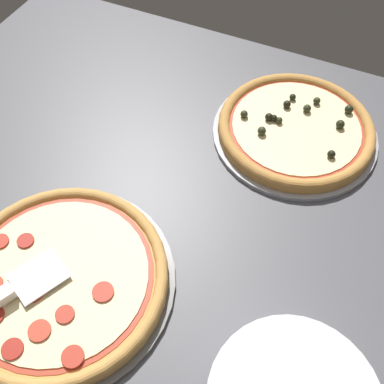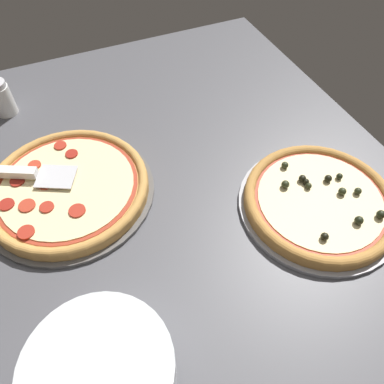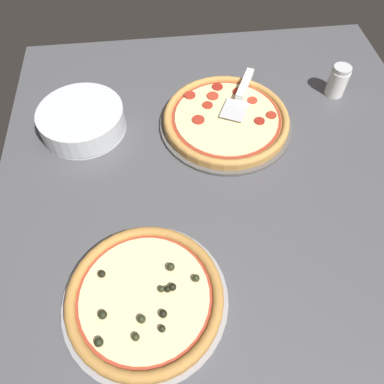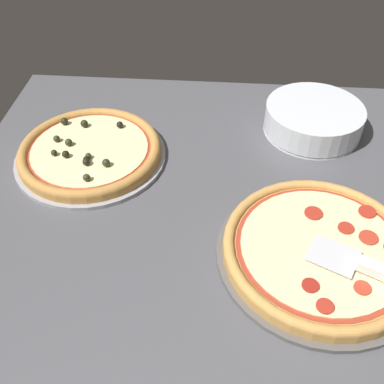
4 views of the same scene
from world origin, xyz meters
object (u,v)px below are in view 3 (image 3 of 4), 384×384
Objects in this scene: serving_spatula at (243,89)px; parmesan_shaker at (338,81)px; pizza_back at (145,297)px; plate_stack at (82,120)px; pizza_front at (226,118)px.

serving_spatula is 2.22× the size of parmesan_shaker.
pizza_back is 1.37× the size of plate_stack.
serving_spatula reaches higher than pizza_front.
plate_stack reaches higher than pizza_front.
plate_stack is (41.04, -3.17, 0.98)cm from pizza_front.
serving_spatula is at bearing -124.65° from pizza_front.
parmesan_shaker is (-61.88, -59.69, 2.44)cm from pizza_back.
plate_stack is at bearing -4.41° from pizza_front.
parmesan_shaker is at bearing -179.54° from serving_spatula.
pizza_back is at bearing 61.44° from serving_spatula.
serving_spatula is (-6.59, -9.53, 2.27)cm from pizza_front.
parmesan_shaker reaches higher than pizza_back.
pizza_front is at bearing 55.35° from serving_spatula.
parmesan_shaker is (-36.11, -9.77, 2.26)cm from pizza_front.
parmesan_shaker is at bearing -175.11° from plate_stack.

